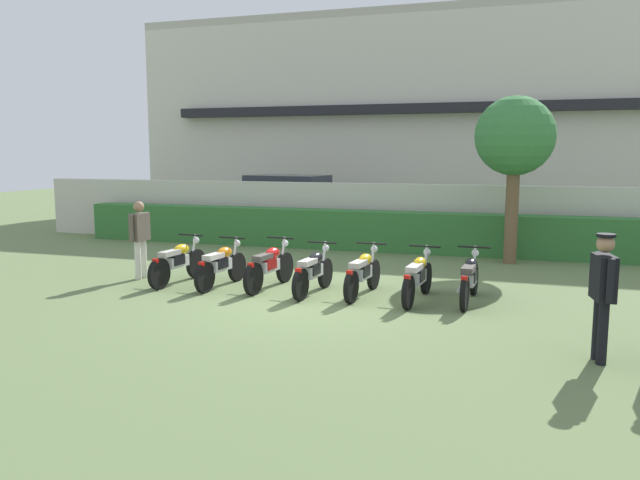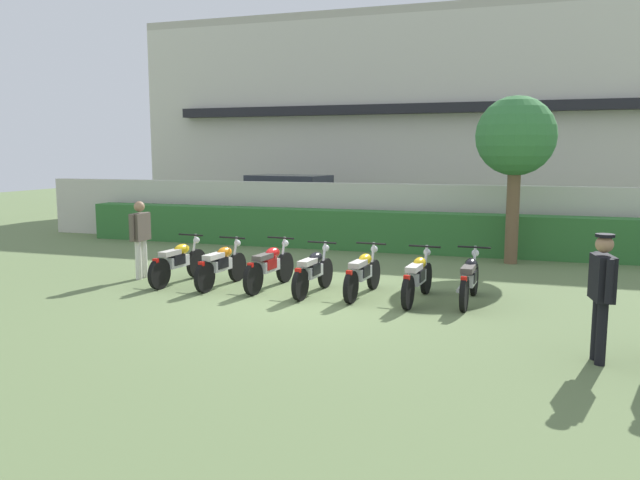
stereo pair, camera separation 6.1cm
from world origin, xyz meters
TOP-DOWN VIEW (x-y plane):
  - ground at (0.00, 0.00)m, footprint 60.00×60.00m
  - building at (0.00, 16.41)m, footprint 23.66×6.50m
  - compound_wall at (0.00, 6.91)m, footprint 22.48×0.30m
  - hedge_row at (0.00, 6.21)m, footprint 17.98×0.70m
  - parked_car at (-4.02, 10.17)m, footprint 4.71×2.57m
  - tree_near_inspector at (3.50, 5.26)m, footprint 1.89×1.89m
  - motorcycle_in_row_0 at (-2.96, 0.67)m, footprint 0.60×1.90m
  - motorcycle_in_row_1 at (-1.96, 0.63)m, footprint 0.60×1.81m
  - motorcycle_in_row_2 at (-0.98, 0.79)m, footprint 0.60×1.93m
  - motorcycle_in_row_3 at (-0.01, 0.60)m, footprint 0.60×1.80m
  - motorcycle_in_row_4 at (0.93, 0.73)m, footprint 0.60×1.88m
  - motorcycle_in_row_5 at (1.98, 0.63)m, footprint 0.60×1.93m
  - motorcycle_in_row_6 at (2.89, 0.80)m, footprint 0.60×1.93m
  - inspector_person at (-3.98, 0.86)m, footprint 0.22×0.67m
  - officer_0 at (4.75, -1.98)m, footprint 0.30×0.66m

SIDE VIEW (x-z plane):
  - ground at x=0.00m, z-range 0.00..0.00m
  - motorcycle_in_row_4 at x=0.93m, z-range -0.03..0.92m
  - motorcycle_in_row_3 at x=-0.01m, z-range -0.03..0.92m
  - motorcycle_in_row_5 at x=1.98m, z-range -0.03..0.92m
  - motorcycle_in_row_6 at x=2.89m, z-range -0.03..0.93m
  - motorcycle_in_row_1 at x=-1.96m, z-range -0.03..0.93m
  - motorcycle_in_row_0 at x=-2.96m, z-range -0.03..0.94m
  - motorcycle_in_row_2 at x=-0.98m, z-range -0.03..0.94m
  - hedge_row at x=0.00m, z-range 0.00..1.09m
  - compound_wall at x=0.00m, z-range 0.00..1.81m
  - parked_car at x=-4.02m, z-range -0.01..1.88m
  - inspector_person at x=-3.98m, z-range 0.15..1.81m
  - officer_0 at x=4.75m, z-range 0.15..1.82m
  - tree_near_inspector at x=3.50m, z-range 1.00..5.02m
  - building at x=0.00m, z-range 0.00..8.12m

